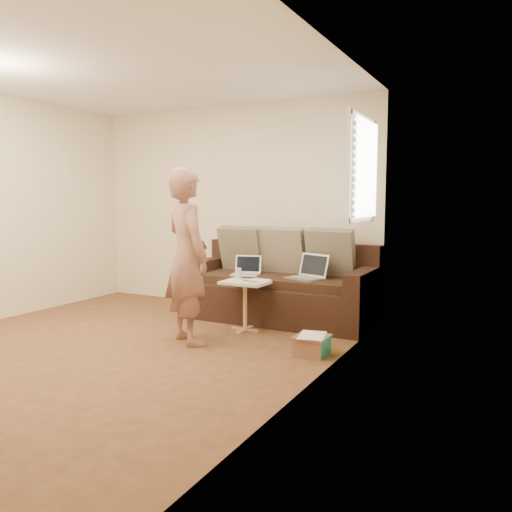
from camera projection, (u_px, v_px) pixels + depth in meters
name	position (u px, v px, depth m)	size (l,w,h in m)	color
floor	(113.00, 348.00, 4.82)	(4.50, 4.50, 0.00)	#4D301C
ceiling	(104.00, 64.00, 4.53)	(4.50, 4.50, 0.00)	white
wall_back	(232.00, 207.00, 6.66)	(4.00, 4.00, 0.00)	beige
wall_right	(313.00, 213.00, 3.76)	(4.50, 4.50, 0.00)	beige
window_blinds	(363.00, 169.00, 5.06)	(0.12, 0.88, 1.08)	white
sofa	(278.00, 284.00, 5.92)	(2.20, 0.95, 0.85)	black
pillow_left	(241.00, 249.00, 6.33)	(0.55, 0.14, 0.55)	brown
pillow_mid	(283.00, 250.00, 6.11)	(0.55, 0.14, 0.55)	#6F644F
pillow_right	(330.00, 253.00, 5.83)	(0.55, 0.14, 0.55)	brown
laptop_silver	(305.00, 279.00, 5.65)	(0.39, 0.28, 0.26)	#B7BABC
laptop_white	(245.00, 275.00, 5.94)	(0.31, 0.23, 0.23)	white
person	(187.00, 256.00, 4.92)	(0.62, 0.42, 1.70)	brown
side_table	(245.00, 306.00, 5.44)	(0.49, 0.34, 0.53)	silver
drinking_glass	(238.00, 273.00, 5.56)	(0.07, 0.07, 0.12)	silver
scissors	(250.00, 281.00, 5.36)	(0.18, 0.10, 0.02)	silver
paper_on_table	(255.00, 281.00, 5.44)	(0.21, 0.30, 0.00)	white
striped_box	(312.00, 345.00, 4.59)	(0.29, 0.29, 0.18)	red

